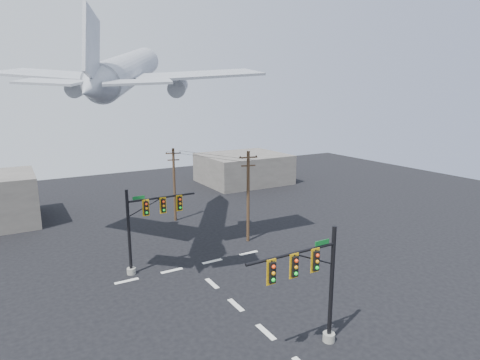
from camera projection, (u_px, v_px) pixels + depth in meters
ground at (266, 332)px, 26.41m from camera, size 120.00×120.00×0.00m
lane_markings at (227, 297)px, 30.92m from camera, size 14.00×21.20×0.01m
signal_mast_near at (313, 285)px, 23.75m from camera, size 6.56×0.84×7.67m
signal_mast_far at (146, 225)px, 34.73m from camera, size 6.50×0.83×7.57m
utility_pole_a at (248, 195)px, 41.73m from camera, size 1.91×0.56×9.66m
utility_pole_b at (174, 183)px, 48.71m from camera, size 1.78×0.63×9.00m
power_lines at (208, 156)px, 44.43m from camera, size 5.79×10.57×0.03m
airliner at (128, 71)px, 36.56m from camera, size 22.49×24.57×6.98m
building_right at (243, 168)px, 70.49m from camera, size 14.00×12.00×5.00m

